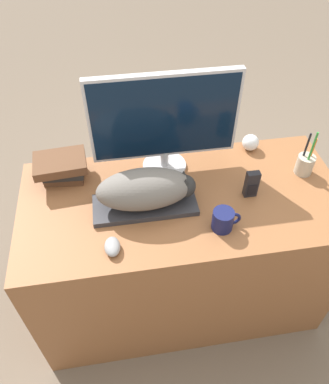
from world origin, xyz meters
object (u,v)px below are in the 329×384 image
Objects in this scene: monitor at (165,121)px; phone at (252,184)px; book_stack at (62,168)px; pen_cup at (305,164)px; keyboard at (145,205)px; baseball at (251,142)px; computer_mouse at (112,247)px; coffee_mug at (223,220)px; cat at (147,189)px.

monitor reaches higher than phone.
pen_cup is at bearing -6.81° from book_stack.
phone is at bearing 0.14° from keyboard.
keyboard is 0.72m from pen_cup.
pen_cup reaches higher than book_stack.
baseball is at bearing 28.69° from keyboard.
computer_mouse is 0.43m from coffee_mug.
cat is 1.70× the size of pen_cup.
book_stack is at bearing 146.53° from cat.
phone reaches higher than keyboard.
keyboard is at bearing -172.14° from pen_cup.
phone is (0.32, -0.22, -0.19)m from monitor.
pen_cup reaches higher than baseball.
pen_cup reaches higher than computer_mouse.
keyboard is 0.40m from book_stack.
book_stack is at bearing 113.90° from computer_mouse.
baseball is (0.25, 0.44, -0.01)m from coffee_mug.
phone is (0.43, 0.00, -0.04)m from cat.
pen_cup is at bearing 7.99° from cat.
pen_cup is 0.26m from baseball.
monitor is (0.10, 0.23, 0.15)m from cat.
baseball is at bearing 8.98° from monitor.
pen_cup is 1.01× the size of book_stack.
cat is 0.64× the size of monitor.
keyboard is 0.61m from baseball.
keyboard is 5.43× the size of baseball.
book_stack reaches higher than keyboard.
monitor is at bearing 145.17° from phone.
monitor is at bearing 58.29° from computer_mouse.
cat is at bearing 150.80° from coffee_mug.
monitor is 0.47m from baseball.
monitor is 4.95× the size of phone.
baseball is at bearing 4.59° from book_stack.
monitor reaches higher than book_stack.
monitor is 0.46m from coffee_mug.
cat reaches higher than phone.
book_stack is at bearing -175.41° from baseball.
computer_mouse is at bearing -161.32° from pen_cup.
baseball is 0.31m from phone.
computer_mouse is 1.14× the size of baseball.
keyboard is 0.09m from cat.
computer_mouse is (-0.14, -0.19, 0.01)m from keyboard.
monitor is 2.69× the size of book_stack.
phone is 0.54× the size of book_stack.
pen_cup is at bearing -11.98° from monitor.
keyboard is at bearing 53.35° from computer_mouse.
pen_cup is at bearing 7.86° from keyboard.
phone is at bearing 43.98° from coffee_mug.
book_stack is at bearing 145.59° from keyboard.
cat is 0.29m from monitor.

